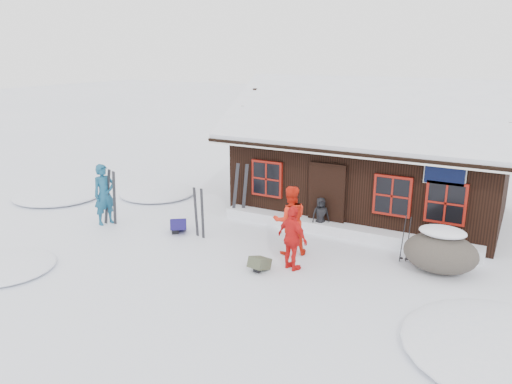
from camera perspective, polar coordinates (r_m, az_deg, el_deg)
ground at (r=13.43m, az=0.55°, el=-6.90°), size 120.00×120.00×0.00m
mountain_hut at (r=16.87m, az=13.20°, el=3.05°), size 8.90×6.09×4.42m
snow_drift at (r=14.75m, az=9.89°, el=-4.29°), size 7.60×0.60×0.35m
snow_mounds at (r=14.42m, az=9.93°, el=-5.51°), size 20.60×13.20×0.48m
skier_teal at (r=15.98m, az=-16.94°, el=-0.26°), size 0.65×0.80×1.89m
skier_orange_left at (r=13.07m, az=3.91°, el=-3.26°), size 1.14×1.09×1.85m
skier_orange_right at (r=12.18m, az=4.20°, el=-5.31°), size 1.03×0.71×1.62m
skier_crouched at (r=14.80m, az=7.39°, el=-2.64°), size 0.62×0.59×1.07m
boulder at (r=12.92m, az=20.34°, el=-6.40°), size 1.76×1.32×1.03m
ski_pair_left at (r=15.90m, az=-16.25°, el=-0.66°), size 0.63×0.16×1.79m
ski_pair_mid at (r=14.37m, az=-6.52°, el=-2.46°), size 0.39×0.09×1.51m
ski_pair_right at (r=15.86m, az=-1.83°, el=0.03°), size 0.56×0.25×1.84m
ski_poles at (r=13.20m, az=16.72°, el=-5.23°), size 0.23×0.11×1.28m
backpack_blue at (r=14.97m, az=-8.85°, el=-3.97°), size 0.72×0.76×0.33m
backpack_olive at (r=12.32m, az=0.40°, el=-8.40°), size 0.44×0.55×0.27m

